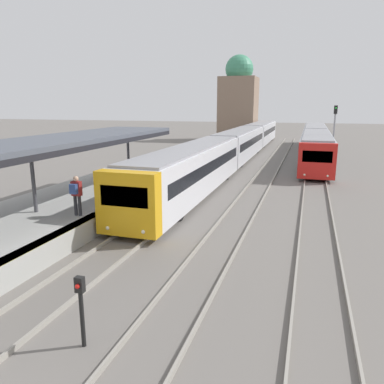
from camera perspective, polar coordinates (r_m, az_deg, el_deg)
The scene contains 7 objects.
platform_canopy at distance 16.89m, azimuth -23.38°, elevation 6.66°, with size 4.00×21.92×3.02m.
person_on_platform at distance 16.01m, azimuth -17.23°, elevation -0.09°, with size 0.40×0.40×1.66m.
train_near at distance 38.28m, azimuth 7.30°, elevation 7.43°, with size 2.61×49.85×2.96m.
train_far at distance 42.83m, azimuth 18.27°, elevation 7.44°, with size 2.59×30.99×2.91m.
signal_post_near at distance 8.99m, azimuth -16.56°, elevation -16.01°, with size 0.20×0.22×1.70m.
signal_mast_far at distance 34.59m, azimuth 20.83°, elevation 8.90°, with size 0.28×0.29×5.34m.
distant_domed_building at distance 59.96m, azimuth 7.09°, elevation 13.61°, with size 5.51×5.51×12.82m.
Camera 1 is at (6.69, -2.36, 5.35)m, focal length 35.00 mm.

